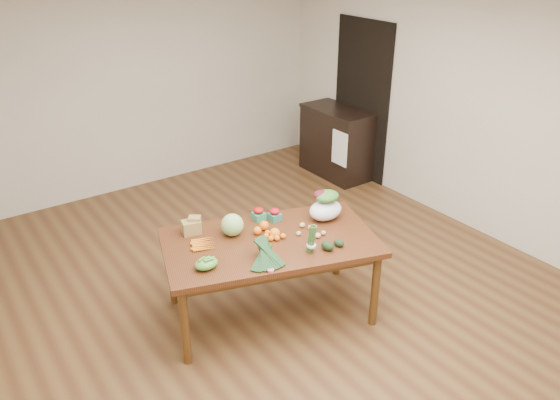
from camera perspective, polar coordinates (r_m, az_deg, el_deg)
floor at (r=5.32m, az=-0.24°, el=-8.97°), size 6.00×6.00×0.00m
room_walls at (r=4.67m, az=-0.27°, el=4.69°), size 5.02×6.02×2.70m
dining_table at (r=4.77m, az=-1.02°, el=-8.07°), size 1.98×1.48×0.75m
doorway_dark at (r=7.44m, az=8.49°, el=10.23°), size 0.02×1.00×2.10m
cabinet at (r=7.57m, az=5.88°, el=6.04°), size 0.52×1.02×0.94m
dish_towel at (r=7.12m, az=6.25°, el=5.39°), size 0.02×0.28×0.45m
paper_bag at (r=4.69m, az=-9.26°, el=-2.69°), size 0.25×0.23×0.14m
cabbage at (r=4.62m, az=-5.01°, el=-2.60°), size 0.19×0.19×0.19m
strawberry_basket_a at (r=4.87m, az=-2.24°, el=-1.55°), size 0.13×0.13×0.09m
strawberry_basket_b at (r=4.86m, az=-0.55°, el=-1.62°), size 0.12×0.12×0.09m
orange_a at (r=4.64m, az=-2.38°, el=-3.22°), size 0.07×0.07×0.07m
orange_b at (r=4.70m, az=-1.68°, el=-2.68°), size 0.08×0.08×0.08m
orange_c at (r=4.58m, az=-0.56°, el=-3.48°), size 0.09×0.09×0.09m
mandarin_cluster at (r=4.59m, az=-0.64°, el=-3.53°), size 0.23×0.23×0.08m
carrots at (r=4.53m, az=-8.04°, el=-4.57°), size 0.28×0.27×0.03m
snap_pea_bag at (r=4.22m, az=-7.72°, el=-6.60°), size 0.19×0.14×0.08m
kale_bunch at (r=4.21m, az=-1.37°, el=-5.88°), size 0.43×0.48×0.16m
asparagus_bundle at (r=4.35m, az=3.30°, el=-4.07°), size 0.11×0.14×0.26m
potato_a at (r=4.63m, az=1.97°, el=-3.52°), size 0.05×0.04×0.04m
potato_b at (r=4.60m, az=3.98°, el=-3.73°), size 0.05×0.05×0.05m
potato_c at (r=4.72m, az=3.20°, el=-2.87°), size 0.05×0.04×0.04m
potato_d at (r=4.75m, az=2.35°, el=-2.63°), size 0.05×0.05×0.04m
potato_e at (r=4.65m, az=4.57°, el=-3.44°), size 0.05×0.04×0.04m
avocado_a at (r=4.43m, az=4.99°, el=-4.80°), size 0.11×0.13×0.08m
avocado_b at (r=4.49m, az=6.17°, el=-4.50°), size 0.09×0.11×0.06m
salad_bag at (r=4.86m, az=4.79°, el=-0.68°), size 0.38×0.33×0.25m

